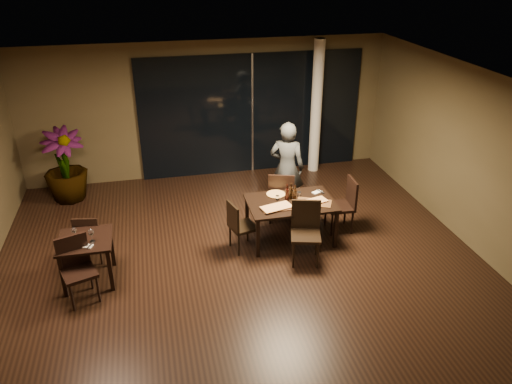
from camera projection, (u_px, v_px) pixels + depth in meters
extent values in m
plane|color=black|center=(244.00, 271.00, 8.10)|extent=(8.00, 8.00, 0.00)
cube|color=#4A3F27|center=(207.00, 110.00, 10.97)|extent=(8.00, 0.10, 3.00)
cube|color=#4A3F27|center=(483.00, 164.00, 8.23)|extent=(0.10, 8.00, 3.00)
cube|color=silver|center=(242.00, 87.00, 6.76)|extent=(8.00, 8.00, 0.04)
cube|color=black|center=(252.00, 114.00, 11.16)|extent=(5.00, 0.06, 2.70)
cylinder|color=silver|center=(316.00, 108.00, 11.10)|extent=(0.24, 0.24, 3.00)
cube|color=black|center=(291.00, 203.00, 8.67)|extent=(1.50, 1.00, 0.04)
cube|color=black|center=(258.00, 239.00, 8.32)|extent=(0.06, 0.06, 0.71)
cube|color=black|center=(336.00, 229.00, 8.59)|extent=(0.06, 0.06, 0.71)
cube|color=black|center=(247.00, 214.00, 9.09)|extent=(0.06, 0.06, 0.71)
cube|color=black|center=(319.00, 206.00, 9.36)|extent=(0.06, 0.06, 0.71)
cube|color=black|center=(85.00, 240.00, 7.57)|extent=(0.80, 0.80, 0.04)
cube|color=black|center=(63.00, 277.00, 7.37)|extent=(0.06, 0.06, 0.71)
cube|color=black|center=(110.00, 271.00, 7.50)|extent=(0.06, 0.06, 0.71)
cube|color=black|center=(68.00, 252.00, 7.96)|extent=(0.06, 0.06, 0.71)
cube|color=black|center=(112.00, 247.00, 8.10)|extent=(0.06, 0.06, 0.71)
cube|color=black|center=(281.00, 197.00, 9.41)|extent=(0.60, 0.60, 0.05)
cylinder|color=black|center=(291.00, 204.00, 9.68)|extent=(0.04, 0.04, 0.49)
cylinder|color=black|center=(271.00, 203.00, 9.71)|extent=(0.04, 0.04, 0.49)
cylinder|color=black|center=(291.00, 213.00, 9.33)|extent=(0.04, 0.04, 0.49)
cylinder|color=black|center=(270.00, 212.00, 9.36)|extent=(0.04, 0.04, 0.49)
cube|color=black|center=(281.00, 189.00, 9.10)|extent=(0.47, 0.18, 0.54)
cube|color=black|center=(306.00, 236.00, 8.14)|extent=(0.59, 0.59, 0.05)
cylinder|color=black|center=(293.00, 255.00, 8.09)|extent=(0.04, 0.04, 0.49)
cylinder|color=black|center=(318.00, 255.00, 8.07)|extent=(0.04, 0.04, 0.49)
cylinder|color=black|center=(293.00, 242.00, 8.44)|extent=(0.04, 0.04, 0.49)
cylinder|color=black|center=(316.00, 242.00, 8.42)|extent=(0.04, 0.04, 0.49)
cube|color=black|center=(306.00, 215.00, 8.22)|extent=(0.47, 0.17, 0.54)
cube|color=black|center=(243.00, 227.00, 8.53)|extent=(0.52, 0.52, 0.05)
cylinder|color=black|center=(257.00, 240.00, 8.56)|extent=(0.03, 0.03, 0.43)
cylinder|color=black|center=(248.00, 230.00, 8.83)|extent=(0.03, 0.03, 0.43)
cylinder|color=black|center=(239.00, 245.00, 8.41)|extent=(0.03, 0.03, 0.43)
cylinder|color=black|center=(230.00, 235.00, 8.68)|extent=(0.03, 0.03, 0.43)
cube|color=black|center=(233.00, 217.00, 8.34)|extent=(0.15, 0.41, 0.48)
cube|color=black|center=(340.00, 207.00, 9.07)|extent=(0.49, 0.49, 0.05)
cylinder|color=black|center=(326.00, 214.00, 9.32)|extent=(0.04, 0.04, 0.48)
cylinder|color=black|center=(332.00, 224.00, 8.98)|extent=(0.04, 0.04, 0.48)
cylinder|color=black|center=(345.00, 212.00, 9.38)|extent=(0.04, 0.04, 0.48)
cylinder|color=black|center=(352.00, 222.00, 9.04)|extent=(0.04, 0.04, 0.48)
cube|color=black|center=(352.00, 193.00, 8.99)|extent=(0.06, 0.47, 0.53)
cube|color=black|center=(91.00, 238.00, 8.23)|extent=(0.47, 0.47, 0.05)
cylinder|color=black|center=(105.00, 243.00, 8.48)|extent=(0.03, 0.03, 0.42)
cylinder|color=black|center=(85.00, 243.00, 8.47)|extent=(0.03, 0.03, 0.42)
cylinder|color=black|center=(101.00, 253.00, 8.18)|extent=(0.03, 0.03, 0.42)
cylinder|color=black|center=(80.00, 254.00, 8.17)|extent=(0.03, 0.03, 0.42)
cube|color=black|center=(86.00, 231.00, 7.96)|extent=(0.41, 0.10, 0.46)
cube|color=black|center=(79.00, 273.00, 7.25)|extent=(0.59, 0.59, 0.05)
cylinder|color=black|center=(72.00, 297.00, 7.12)|extent=(0.04, 0.04, 0.47)
cylinder|color=black|center=(98.00, 289.00, 7.30)|extent=(0.04, 0.04, 0.47)
cylinder|color=black|center=(65.00, 284.00, 7.41)|extent=(0.04, 0.04, 0.47)
cylinder|color=black|center=(91.00, 276.00, 7.59)|extent=(0.04, 0.04, 0.47)
cube|color=black|center=(72.00, 251.00, 7.29)|extent=(0.45, 0.19, 0.52)
imported|color=#303335|center=(287.00, 168.00, 9.57)|extent=(0.74, 0.64, 1.83)
imported|color=#21511B|center=(65.00, 166.00, 10.06)|extent=(1.05, 1.05, 1.51)
cube|color=#422615|center=(277.00, 208.00, 8.43)|extent=(0.54, 0.30, 0.01)
cube|color=#4E2F19|center=(314.00, 202.00, 8.62)|extent=(0.66, 0.52, 0.01)
cylinder|color=#B93A14|center=(276.00, 194.00, 8.90)|extent=(0.33, 0.33, 0.01)
cylinder|color=white|center=(277.00, 198.00, 8.71)|extent=(0.07, 0.07, 0.08)
cylinder|color=white|center=(299.00, 194.00, 8.83)|extent=(0.07, 0.07, 0.08)
cube|color=silver|center=(321.00, 201.00, 8.65)|extent=(0.19, 0.13, 0.01)
cube|color=white|center=(317.00, 192.00, 8.98)|extent=(0.21, 0.17, 0.01)
cube|color=silver|center=(86.00, 246.00, 7.37)|extent=(0.21, 0.17, 0.01)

